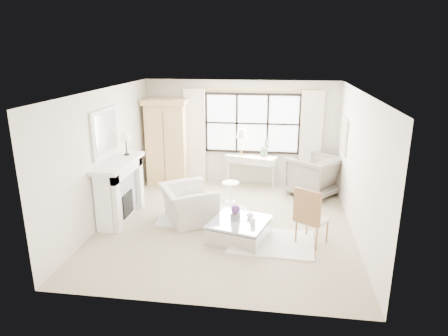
{
  "coord_description": "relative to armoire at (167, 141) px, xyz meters",
  "views": [
    {
      "loc": [
        1.01,
        -7.46,
        3.47
      ],
      "look_at": [
        -0.08,
        0.2,
        1.14
      ],
      "focal_mm": 32.0,
      "sensor_mm": 36.0,
      "label": 1
    }
  ],
  "objects": [
    {
      "name": "floor",
      "position": [
        1.88,
        -2.37,
        -1.14
      ],
      "size": [
        5.5,
        5.5,
        0.0
      ],
      "primitive_type": "plane",
      "color": "tan",
      "rests_on": "ground"
    },
    {
      "name": "ceiling",
      "position": [
        1.88,
        -2.37,
        1.56
      ],
      "size": [
        5.5,
        5.5,
        0.0
      ],
      "primitive_type": "plane",
      "rotation": [
        3.14,
        0.0,
        0.0
      ],
      "color": "white",
      "rests_on": "ground"
    },
    {
      "name": "wall_back",
      "position": [
        1.88,
        0.38,
        0.21
      ],
      "size": [
        5.0,
        0.0,
        5.0
      ],
      "primitive_type": "plane",
      "rotation": [
        1.57,
        0.0,
        0.0
      ],
      "color": "beige",
      "rests_on": "ground"
    },
    {
      "name": "wall_front",
      "position": [
        1.88,
        -5.12,
        0.21
      ],
      "size": [
        5.0,
        0.0,
        5.0
      ],
      "primitive_type": "plane",
      "rotation": [
        -1.57,
        0.0,
        0.0
      ],
      "color": "beige",
      "rests_on": "ground"
    },
    {
      "name": "wall_left",
      "position": [
        -0.62,
        -2.37,
        0.21
      ],
      "size": [
        0.0,
        5.5,
        5.5
      ],
      "primitive_type": "plane",
      "rotation": [
        1.57,
        0.0,
        1.57
      ],
      "color": "silver",
      "rests_on": "ground"
    },
    {
      "name": "wall_right",
      "position": [
        4.38,
        -2.37,
        0.21
      ],
      "size": [
        0.0,
        5.5,
        5.5
      ],
      "primitive_type": "plane",
      "rotation": [
        1.57,
        0.0,
        -1.57
      ],
      "color": "white",
      "rests_on": "ground"
    },
    {
      "name": "window_pane",
      "position": [
        2.18,
        0.36,
        0.46
      ],
      "size": [
        2.4,
        0.02,
        1.5
      ],
      "primitive_type": "cube",
      "color": "white",
      "rests_on": "wall_back"
    },
    {
      "name": "window_frame",
      "position": [
        2.18,
        0.35,
        0.46
      ],
      "size": [
        2.5,
        0.04,
        1.5
      ],
      "primitive_type": null,
      "color": "black",
      "rests_on": "wall_back"
    },
    {
      "name": "curtain_rod",
      "position": [
        2.18,
        0.3,
        1.33
      ],
      "size": [
        3.3,
        0.04,
        0.04
      ],
      "primitive_type": "cylinder",
      "rotation": [
        0.0,
        1.57,
        0.0
      ],
      "color": "gold",
      "rests_on": "wall_back"
    },
    {
      "name": "curtain_left",
      "position": [
        0.68,
        0.28,
        0.1
      ],
      "size": [
        0.55,
        0.1,
        2.47
      ],
      "primitive_type": "cube",
      "color": "white",
      "rests_on": "ground"
    },
    {
      "name": "curtain_right",
      "position": [
        3.68,
        0.28,
        0.1
      ],
      "size": [
        0.55,
        0.1,
        2.47
      ],
      "primitive_type": "cube",
      "color": "silver",
      "rests_on": "ground"
    },
    {
      "name": "fireplace",
      "position": [
        -0.39,
        -2.37,
        -0.49
      ],
      "size": [
        0.58,
        1.66,
        1.26
      ],
      "color": "white",
      "rests_on": "ground"
    },
    {
      "name": "mirror_frame",
      "position": [
        -0.59,
        -2.37,
        0.7
      ],
      "size": [
        0.05,
        1.15,
        0.95
      ],
      "primitive_type": "cube",
      "color": "silver",
      "rests_on": "wall_left"
    },
    {
      "name": "mirror_glass",
      "position": [
        -0.56,
        -2.37,
        0.7
      ],
      "size": [
        0.02,
        1.0,
        0.8
      ],
      "primitive_type": "cube",
      "color": "#B7BBC2",
      "rests_on": "wall_left"
    },
    {
      "name": "art_frame",
      "position": [
        4.35,
        -0.67,
        0.41
      ],
      "size": [
        0.04,
        0.62,
        0.82
      ],
      "primitive_type": "cube",
      "color": "silver",
      "rests_on": "wall_right"
    },
    {
      "name": "art_canvas",
      "position": [
        4.33,
        -0.67,
        0.41
      ],
      "size": [
        0.01,
        0.52,
        0.72
      ],
      "primitive_type": "cube",
      "color": "#C2B296",
      "rests_on": "wall_right"
    },
    {
      "name": "mantel_lamp",
      "position": [
        -0.35,
        -1.92,
        0.51
      ],
      "size": [
        0.22,
        0.22,
        0.51
      ],
      "color": "black",
      "rests_on": "fireplace"
    },
    {
      "name": "armoire",
      "position": [
        0.0,
        0.0,
        0.0
      ],
      "size": [
        1.14,
        0.73,
        2.24
      ],
      "rotation": [
        0.0,
        0.0,
        0.03
      ],
      "color": "tan",
      "rests_on": "floor"
    },
    {
      "name": "console_table",
      "position": [
        2.18,
        0.12,
        -0.74
      ],
      "size": [
        1.37,
        0.81,
        0.8
      ],
      "rotation": [
        0.0,
        0.0,
        -0.29
      ],
      "color": "silver",
      "rests_on": "floor"
    },
    {
      "name": "console_lamp",
      "position": [
        1.93,
        0.14,
        0.22
      ],
      "size": [
        0.28,
        0.28,
        0.69
      ],
      "color": "#B1833D",
      "rests_on": "console_table"
    },
    {
      "name": "orchid_plant",
      "position": [
        2.54,
        0.13,
        -0.09
      ],
      "size": [
        0.33,
        0.29,
        0.5
      ],
      "primitive_type": "imported",
      "rotation": [
        0.0,
        0.0,
        0.3
      ],
      "color": "#546E49",
      "rests_on": "console_table"
    },
    {
      "name": "side_table",
      "position": [
        1.82,
        -1.2,
        -0.81
      ],
      "size": [
        0.4,
        0.4,
        0.51
      ],
      "color": "white",
      "rests_on": "floor"
    },
    {
      "name": "rug_left",
      "position": [
        1.33,
        -2.07,
        -1.12
      ],
      "size": [
        1.87,
        1.35,
        0.03
      ],
      "primitive_type": "cube",
      "rotation": [
        0.0,
        0.0,
        0.04
      ],
      "color": "white",
      "rests_on": "floor"
    },
    {
      "name": "rug_right",
      "position": [
        2.83,
        -3.08,
        -1.13
      ],
      "size": [
        1.59,
        1.23,
        0.03
      ],
      "primitive_type": "cube",
      "rotation": [
        0.0,
        0.0,
        -0.05
      ],
      "color": "white",
      "rests_on": "floor"
    },
    {
      "name": "club_armchair",
      "position": [
        1.07,
        -2.31,
        -0.77
      ],
      "size": [
        1.44,
        1.49,
        0.74
      ],
      "primitive_type": "imported",
      "rotation": [
        0.0,
        0.0,
        2.1
      ],
      "color": "beige",
      "rests_on": "floor"
    },
    {
      "name": "wingback_chair",
      "position": [
        3.74,
        -0.39,
        -0.65
      ],
      "size": [
        1.51,
        1.5,
        0.99
      ],
      "primitive_type": "imported",
      "rotation": [
        0.0,
        0.0,
        -2.27
      ],
      "color": "gray",
      "rests_on": "floor"
    },
    {
      "name": "french_chair",
      "position": [
        3.54,
        -2.99,
        -0.83
      ],
      "size": [
        0.67,
        0.67,
        1.08
      ],
      "rotation": [
        0.0,
        0.0,
        2.57
      ],
      "color": "#A27244",
      "rests_on": "floor"
    },
    {
      "name": "coffee_table",
      "position": [
        2.21,
        -3.02,
        -0.96
      ],
      "size": [
        1.23,
        1.23,
        0.38
      ],
      "rotation": [
        0.0,
        0.0,
        -0.27
      ],
      "color": "silver",
      "rests_on": "floor"
    },
    {
      "name": "planter_box",
      "position": [
        2.14,
        -2.97,
        -0.7
      ],
      "size": [
        0.17,
        0.17,
        0.12
      ],
      "primitive_type": "cube",
      "rotation": [
        0.0,
        0.0,
        -0.05
      ],
      "color": "slate",
      "rests_on": "coffee_table"
    },
    {
      "name": "planter_flowers",
      "position": [
        2.14,
        -2.97,
        -0.55
      ],
      "size": [
        0.17,
        0.17,
        0.17
      ],
      "primitive_type": "sphere",
      "color": "#5C3079",
      "rests_on": "planter_box"
    },
    {
      "name": "pillar_candle",
      "position": [
        2.48,
        -3.15,
        -0.7
      ],
      "size": [
        0.09,
        0.09,
        0.12
      ],
      "primitive_type": "cylinder",
      "color": "white",
      "rests_on": "coffee_table"
    },
    {
      "name": "coffee_vase",
      "position": [
        2.41,
        -2.87,
        -0.69
      ],
      "size": [
        0.15,
        0.15,
        0.14
      ],
      "primitive_type": "imported",
      "rotation": [
        0.0,
        0.0,
        0.09
      ],
      "color": "silver",
      "rests_on": "coffee_table"
    }
  ]
}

